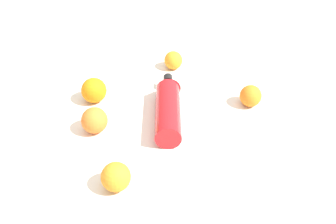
{
  "coord_description": "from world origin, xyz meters",
  "views": [
    {
      "loc": [
        0.88,
        -0.12,
        0.73
      ],
      "look_at": [
        0.02,
        -0.02,
        0.04
      ],
      "focal_mm": 41.66,
      "sensor_mm": 36.0,
      "label": 1
    }
  ],
  "objects": [
    {
      "name": "orange_1",
      "position": [
        0.25,
        -0.17,
        0.04
      ],
      "size": [
        0.07,
        0.07,
        0.07
      ],
      "primitive_type": "sphere",
      "color": "orange",
      "rests_on": "ground_plane"
    },
    {
      "name": "orange_2",
      "position": [
        -0.27,
        0.03,
        0.03
      ],
      "size": [
        0.06,
        0.06,
        0.06
      ],
      "primitive_type": "sphere",
      "color": "orange",
      "rests_on": "ground_plane"
    },
    {
      "name": "orange_0",
      "position": [
        -0.11,
        -0.23,
        0.04
      ],
      "size": [
        0.08,
        0.08,
        0.08
      ],
      "primitive_type": "sphere",
      "color": "orange",
      "rests_on": "ground_plane"
    },
    {
      "name": "orange_3",
      "position": [
        -0.04,
        0.24,
        0.03
      ],
      "size": [
        0.07,
        0.07,
        0.07
      ],
      "primitive_type": "sphere",
      "color": "orange",
      "rests_on": "ground_plane"
    },
    {
      "name": "ground_plane",
      "position": [
        0.0,
        0.0,
        0.0
      ],
      "size": [
        2.4,
        2.4,
        0.0
      ],
      "primitive_type": "plane",
      "color": "silver"
    },
    {
      "name": "orange_4",
      "position": [
        0.03,
        -0.23,
        0.04
      ],
      "size": [
        0.07,
        0.07,
        0.07
      ],
      "primitive_type": "sphere",
      "color": "orange",
      "rests_on": "ground_plane"
    },
    {
      "name": "water_bottle",
      "position": [
        -0.0,
        -0.02,
        0.04
      ],
      "size": [
        0.3,
        0.1,
        0.07
      ],
      "rotation": [
        0.0,
        0.0,
        3.03
      ],
      "color": "red",
      "rests_on": "ground_plane"
    }
  ]
}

